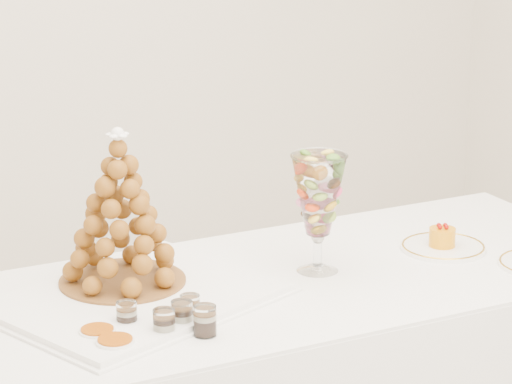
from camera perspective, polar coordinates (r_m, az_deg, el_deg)
lace_tray at (r=3.11m, az=-5.64°, el=-5.00°), size 0.78×0.68×0.02m
macaron_vase at (r=3.25m, az=2.96°, el=-0.21°), size 0.15×0.15×0.33m
cake_plate at (r=3.52m, az=8.80°, el=-2.59°), size 0.25×0.25×0.01m
verrine_a at (r=2.95m, az=-6.10°, el=-5.80°), size 0.05×0.05×0.07m
verrine_b at (r=2.94m, az=-3.51°, el=-5.80°), size 0.05×0.05×0.07m
verrine_c at (r=2.98m, az=-3.13°, el=-5.48°), size 0.06×0.06×0.07m
verrine_d at (r=2.89m, az=-4.35°, el=-6.21°), size 0.06×0.06×0.07m
verrine_e at (r=2.90m, az=-2.42°, el=-6.07°), size 0.07×0.07×0.07m
ramekin_back at (r=2.90m, az=-7.47°, el=-6.70°), size 0.09×0.09×0.03m
ramekin_front at (r=2.84m, az=-6.64°, el=-7.19°), size 0.09×0.09×0.03m
croquembouche at (r=3.12m, az=-6.42°, el=-0.78°), size 0.33×0.33×0.41m
mousse_cake at (r=3.50m, az=8.75°, el=-2.10°), size 0.08×0.08×0.07m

